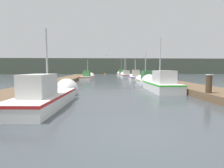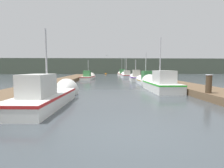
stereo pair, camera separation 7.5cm
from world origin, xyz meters
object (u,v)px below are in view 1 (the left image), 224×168
(fishing_boat_3, at_px, (135,77))
(fishing_boat_0, at_px, (51,95))
(fishing_boat_4, at_px, (88,77))
(mooring_piling_0, at_px, (209,87))
(fishing_boat_2, at_px, (145,80))
(mooring_piling_2, at_px, (166,81))
(mooring_piling_1, at_px, (133,74))
(fishing_boat_7, at_px, (121,74))
(channel_buoy, at_px, (105,74))
(seagull_lead, at_px, (106,56))
(fishing_boat_1, at_px, (158,84))
(fishing_boat_6, at_px, (124,75))
(fishing_boat_5, at_px, (125,75))
(mooring_piling_3, at_px, (154,80))

(fishing_boat_3, bearing_deg, fishing_boat_0, -110.09)
(fishing_boat_4, xyz_separation_m, mooring_piling_0, (8.10, -19.07, 0.32))
(fishing_boat_2, xyz_separation_m, mooring_piling_2, (1.09, -3.49, 0.18))
(fishing_boat_4, bearing_deg, mooring_piling_1, 36.44)
(fishing_boat_4, bearing_deg, fishing_boat_3, -26.62)
(fishing_boat_3, distance_m, fishing_boat_7, 17.84)
(fishing_boat_4, xyz_separation_m, mooring_piling_2, (8.10, -12.61, 0.22))
(mooring_piling_0, distance_m, mooring_piling_1, 24.05)
(fishing_boat_0, distance_m, fishing_boat_4, 19.45)
(mooring_piling_2, height_order, channel_buoy, mooring_piling_2)
(fishing_boat_7, distance_m, seagull_lead, 12.19)
(fishing_boat_0, distance_m, fishing_boat_1, 8.67)
(fishing_boat_7, distance_m, channel_buoy, 8.60)
(fishing_boat_0, bearing_deg, fishing_boat_3, 69.15)
(fishing_boat_0, xyz_separation_m, fishing_boat_7, (6.80, 33.15, 0.03))
(fishing_boat_0, distance_m, mooring_piling_0, 8.22)
(fishing_boat_4, height_order, seagull_lead, seagull_lead)
(fishing_boat_6, xyz_separation_m, seagull_lead, (-4.00, -7.03, 3.57))
(fishing_boat_2, height_order, seagull_lead, seagull_lead)
(fishing_boat_3, distance_m, channel_buoy, 25.86)
(mooring_piling_1, xyz_separation_m, mooring_piling_2, (0.09, -17.58, -0.03))
(fishing_boat_7, xyz_separation_m, channel_buoy, (-3.77, 7.72, -0.30))
(fishing_boat_5, distance_m, fishing_boat_7, 9.06)
(mooring_piling_3, bearing_deg, mooring_piling_2, -82.42)
(fishing_boat_0, relative_size, fishing_boat_7, 1.24)
(fishing_boat_5, distance_m, mooring_piling_0, 23.75)
(fishing_boat_1, bearing_deg, mooring_piling_2, 54.44)
(fishing_boat_7, height_order, mooring_piling_2, fishing_boat_7)
(mooring_piling_2, bearing_deg, fishing_boat_3, 98.56)
(mooring_piling_2, xyz_separation_m, seagull_lead, (-5.13, 15.24, 3.34))
(channel_buoy, bearing_deg, mooring_piling_1, -72.81)
(mooring_piling_0, distance_m, mooring_piling_2, 6.46)
(fishing_boat_3, height_order, mooring_piling_3, fishing_boat_3)
(mooring_piling_0, xyz_separation_m, mooring_piling_1, (-0.09, 24.04, -0.07))
(fishing_boat_5, distance_m, seagull_lead, 5.45)
(mooring_piling_0, height_order, seagull_lead, seagull_lead)
(fishing_boat_2, distance_m, fishing_boat_5, 13.76)
(fishing_boat_1, bearing_deg, mooring_piling_0, -75.89)
(fishing_boat_0, relative_size, channel_buoy, 5.84)
(fishing_boat_2, distance_m, fishing_boat_4, 11.51)
(fishing_boat_1, xyz_separation_m, fishing_boat_4, (-6.88, 14.33, -0.11))
(mooring_piling_2, bearing_deg, mooring_piling_3, 97.58)
(mooring_piling_1, distance_m, seagull_lead, 6.48)
(fishing_boat_1, relative_size, channel_buoy, 5.45)
(fishing_boat_0, relative_size, seagull_lead, 11.07)
(fishing_boat_0, xyz_separation_m, fishing_boat_6, (7.07, 29.11, -0.05))
(fishing_boat_5, height_order, fishing_boat_7, fishing_boat_7)
(fishing_boat_6, distance_m, fishing_boat_7, 4.05)
(fishing_boat_1, height_order, channel_buoy, fishing_boat_1)
(fishing_boat_2, relative_size, fishing_boat_4, 0.89)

